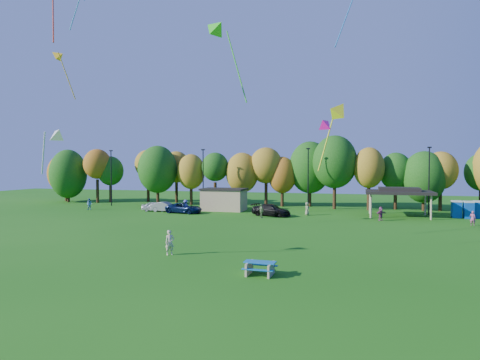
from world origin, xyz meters
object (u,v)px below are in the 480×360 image
(picnic_table, at_px, (260,267))
(car_d, at_px, (271,210))
(car_c, at_px, (184,208))
(kite_flyer, at_px, (170,243))
(car_b, at_px, (166,207))
(porta_potties, at_px, (468,209))
(car_a, at_px, (156,207))

(picnic_table, relative_size, car_d, 0.36)
(picnic_table, xyz_separation_m, car_c, (-17.62, 29.64, 0.23))
(kite_flyer, bearing_deg, car_b, 73.78)
(kite_flyer, xyz_separation_m, car_b, (-13.09, 26.70, -0.23))
(car_b, xyz_separation_m, car_d, (15.50, -0.93, 0.07))
(kite_flyer, bearing_deg, picnic_table, -68.68)
(porta_potties, xyz_separation_m, car_a, (-41.37, -3.30, -0.41))
(porta_potties, xyz_separation_m, kite_flyer, (-26.60, -30.22, -0.18))
(kite_flyer, relative_size, car_d, 0.35)
(porta_potties, distance_m, car_d, 24.60)
(kite_flyer, distance_m, car_b, 29.74)
(porta_potties, relative_size, car_c, 0.73)
(porta_potties, distance_m, car_c, 36.75)
(porta_potties, height_order, car_b, porta_potties)
(kite_flyer, xyz_separation_m, car_a, (-14.77, 26.92, -0.24))
(picnic_table, distance_m, car_b, 36.95)
(car_a, distance_m, car_b, 1.69)
(car_b, height_order, car_d, car_d)
(car_c, relative_size, car_d, 0.97)
(car_c, xyz_separation_m, car_d, (12.29, -0.05, 0.06))
(car_a, bearing_deg, kite_flyer, -153.56)
(picnic_table, xyz_separation_m, car_a, (-22.50, 30.75, 0.21))
(porta_potties, bearing_deg, car_c, -173.12)
(picnic_table, bearing_deg, car_b, 125.49)
(car_b, bearing_deg, kite_flyer, -150.18)
(car_d, bearing_deg, porta_potties, -61.20)
(kite_flyer, relative_size, car_a, 0.46)
(porta_potties, relative_size, kite_flyer, 2.03)
(car_b, bearing_deg, picnic_table, -142.00)
(porta_potties, height_order, kite_flyer, porta_potties)
(car_c, bearing_deg, car_d, -81.54)
(kite_flyer, height_order, car_d, kite_flyer)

